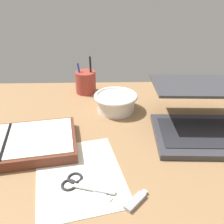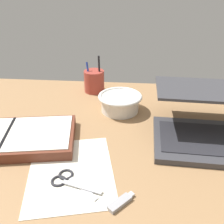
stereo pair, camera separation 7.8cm
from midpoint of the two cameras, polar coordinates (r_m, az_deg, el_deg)
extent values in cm
cube|color=#936D47|center=(76.00, -2.81, -8.21)|extent=(140.00, 100.00, 2.00)
cube|color=#38383D|center=(81.89, 17.90, -5.14)|extent=(32.15, 24.51, 1.80)
cube|color=#232328|center=(81.35, 18.00, -4.54)|extent=(28.12, 17.88, 0.24)
cube|color=#38383D|center=(85.19, 17.34, 5.80)|extent=(32.15, 24.49, 2.81)
cube|color=navy|center=(84.78, 17.42, 5.65)|extent=(29.56, 22.03, 2.13)
cylinder|color=silver|center=(92.54, -1.57, 1.93)|extent=(13.74, 13.74, 5.87)
torus|color=silver|center=(91.26, -1.59, 3.58)|extent=(16.17, 16.17, 1.29)
cylinder|color=#9E382D|center=(108.25, -8.12, 6.73)|extent=(8.65, 8.65, 9.26)
cylinder|color=black|center=(106.43, -6.99, 8.66)|extent=(0.90, 1.92, 15.03)
cylinder|color=#233899|center=(106.48, -9.37, 7.69)|extent=(2.70, 3.98, 11.96)
cube|color=brown|center=(80.09, -25.52, -7.01)|extent=(42.18, 26.56, 3.16)
cube|color=silver|center=(77.02, -18.94, -5.49)|extent=(21.11, 21.12, 0.30)
cube|color=black|center=(79.09, -25.80, -5.89)|extent=(3.84, 18.21, 0.30)
cube|color=#B7B7BC|center=(61.66, -7.91, -17.19)|extent=(10.18, 3.90, 0.30)
cube|color=#B7B7BC|center=(61.88, -7.89, -17.38)|extent=(8.66, 7.44, 0.30)
torus|color=#232328|center=(64.05, -13.45, -16.08)|extent=(3.90, 3.90, 0.70)
torus|color=#232328|center=(65.47, -11.98, -14.68)|extent=(3.90, 3.90, 0.70)
cube|color=silver|center=(66.64, -10.95, -13.88)|extent=(27.01, 31.47, 0.16)
cube|color=#99999E|center=(58.75, 1.26, -19.96)|extent=(5.54, 5.77, 1.00)
cube|color=silver|center=(60.67, 3.56, -18.00)|extent=(1.70, 1.70, 0.60)
camera|label=1|loc=(0.04, -92.86, -1.57)|focal=40.00mm
camera|label=2|loc=(0.04, 87.14, 1.57)|focal=40.00mm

